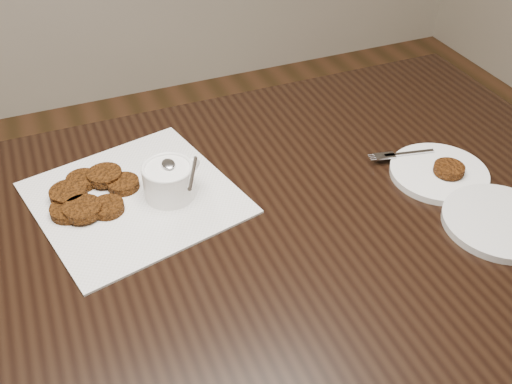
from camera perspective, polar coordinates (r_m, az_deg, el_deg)
table at (r=1.26m, az=-2.11°, el=-18.21°), size 1.53×0.98×0.75m
napkin at (r=1.09m, az=-11.70°, el=-0.55°), size 0.40×0.40×0.00m
sauce_ramekin at (r=1.05m, az=-8.65°, el=2.49°), size 0.16×0.16×0.13m
patty_cluster at (r=1.10m, az=-15.83°, el=-0.21°), size 0.25×0.25×0.02m
plate_with_patty at (r=1.17m, az=17.43°, el=2.06°), size 0.22×0.22×0.03m
plate_empty at (r=1.10m, az=22.66°, el=-2.70°), size 0.25×0.25×0.01m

